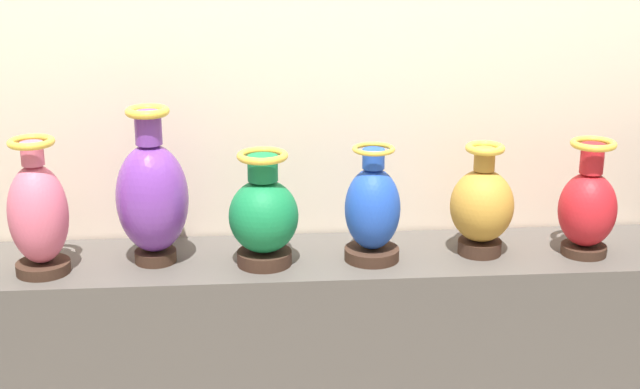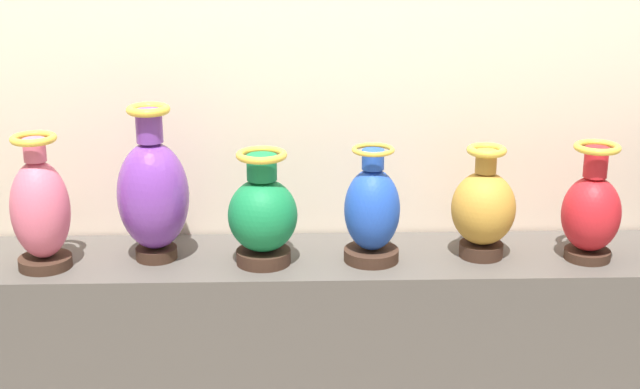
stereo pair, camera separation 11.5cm
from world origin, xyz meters
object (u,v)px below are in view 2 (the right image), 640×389
Objects in this scene: vase_violet at (153,193)px; vase_sapphire at (372,212)px; vase_rose at (40,210)px; vase_emerald at (263,214)px; vase_crimson at (591,211)px; vase_ochre at (483,208)px.

vase_violet is 1.34× the size of vase_sapphire.
vase_rose reaches higher than vase_emerald.
vase_emerald is (0.29, -0.04, -0.05)m from vase_violet.
vase_crimson is at bearing 0.20° from vase_emerald.
vase_emerald is at bearing -177.95° from vase_sapphire.
vase_violet reaches higher than vase_emerald.
vase_crimson is at bearing -5.75° from vase_ochre.
vase_sapphire is 0.58m from vase_crimson.
vase_ochre is at bearing 2.18° from vase_rose.
vase_emerald and vase_ochre have the same top height.
vase_rose reaches higher than vase_sapphire.
vase_crimson reaches higher than vase_emerald.
vase_crimson is (0.58, -0.01, -0.00)m from vase_sapphire.
vase_rose reaches higher than vase_ochre.
vase_sapphire is 0.30m from vase_ochre.
vase_rose is 0.57m from vase_emerald.
vase_rose is at bearing -178.47° from vase_sapphire.
vase_sapphire is (0.58, -0.03, -0.05)m from vase_violet.
vase_sapphire is at bearing -3.06° from vase_violet.
vase_rose reaches higher than vase_crimson.
vase_violet is at bearing 179.37° from vase_ochre.
vase_sapphire is (0.86, 0.02, -0.02)m from vase_rose.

